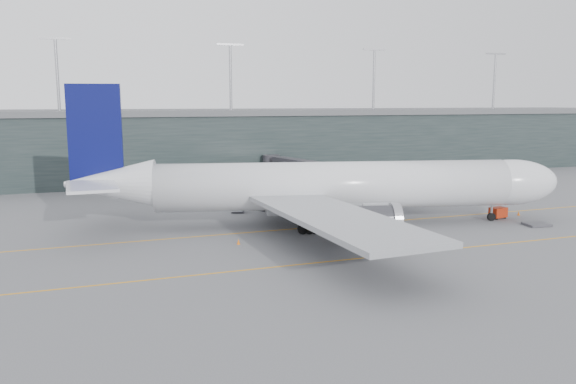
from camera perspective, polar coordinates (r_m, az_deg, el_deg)
name	(u,v)px	position (r m, az deg, el deg)	size (l,w,h in m)	color
ground	(280,223)	(79.32, -0.84, -3.20)	(320.00, 320.00, 0.00)	#515155
taxiline_a	(289,229)	(75.63, 0.13, -3.80)	(160.00, 0.25, 0.02)	orange
taxiline_b	(339,260)	(61.28, 5.21, -6.94)	(160.00, 0.25, 0.02)	orange
taxiline_lead_main	(270,199)	(99.50, -1.81, -0.67)	(0.25, 60.00, 0.02)	orange
terminal	(201,142)	(134.06, -8.86, 5.03)	(240.00, 36.00, 29.00)	#1D2828
main_aircraft	(330,187)	(77.52, 4.33, 0.55)	(68.10, 62.93, 19.25)	silver
jet_bridge	(331,170)	(105.22, 4.38, 2.27)	(12.64, 43.22, 5.90)	#2B2A2F
gse_cart	(498,212)	(87.96, 20.56, -1.95)	(2.67, 1.96, 1.65)	#A8250C
baggage_dolly	(537,224)	(85.04, 23.94, -3.02)	(3.20, 2.56, 0.32)	#3E3D42
uld_a	(238,207)	(86.95, -5.13, -1.52)	(2.32, 2.08, 1.75)	#333338
uld_b	(243,202)	(90.10, -4.58, -1.02)	(2.53, 2.15, 2.08)	#333338
uld_c	(266,204)	(88.55, -2.29, -1.21)	(2.66, 2.38, 2.00)	#333338
cone_nose	(519,213)	(91.57, 22.38, -2.01)	(0.42, 0.42, 0.66)	orange
cone_wing_stbd	(410,249)	(65.99, 12.32, -5.66)	(0.41, 0.41, 0.65)	red
cone_wing_port	(299,203)	(93.50, 1.11, -1.10)	(0.41, 0.41, 0.65)	orange
cone_tail	(238,242)	(67.95, -5.06, -5.05)	(0.41, 0.41, 0.65)	orange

